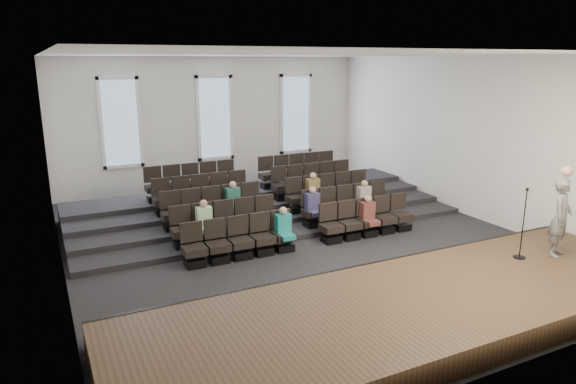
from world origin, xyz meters
name	(u,v)px	position (x,y,z in m)	size (l,w,h in m)	color
ground	(298,239)	(0.00, 0.00, 0.00)	(14.00, 14.00, 0.00)	black
ceiling	(299,54)	(0.00, 0.00, 5.01)	(12.00, 14.00, 0.02)	white
wall_back	(214,123)	(0.00, 7.02, 2.50)	(12.00, 0.04, 5.00)	white
wall_front	(516,224)	(0.00, -7.02, 2.50)	(12.00, 0.04, 5.00)	white
wall_left	(52,172)	(-6.02, 0.00, 2.50)	(0.04, 14.00, 5.00)	white
wall_right	(466,137)	(6.02, 0.00, 2.50)	(0.04, 14.00, 5.00)	white
stage	(420,308)	(0.00, -5.10, 0.25)	(11.80, 3.60, 0.50)	#432F1C
stage_lip	(367,274)	(0.00, -3.33, 0.25)	(11.80, 0.06, 0.52)	black
risers	(254,205)	(0.00, 3.17, 0.20)	(11.80, 4.80, 0.60)	black
seating_rows	(274,203)	(0.00, 1.54, 0.68)	(6.80, 4.70, 1.67)	black
windows	(215,118)	(0.00, 6.95, 2.70)	(8.44, 0.10, 3.24)	white
audience	(299,206)	(0.28, 0.45, 0.83)	(5.45, 2.64, 1.10)	#197F79
speaker	(561,217)	(4.22, -4.80, 1.41)	(0.66, 0.43, 1.81)	slate
mic_stand	(522,237)	(3.32, -4.56, 0.99)	(0.27, 0.27, 1.64)	black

